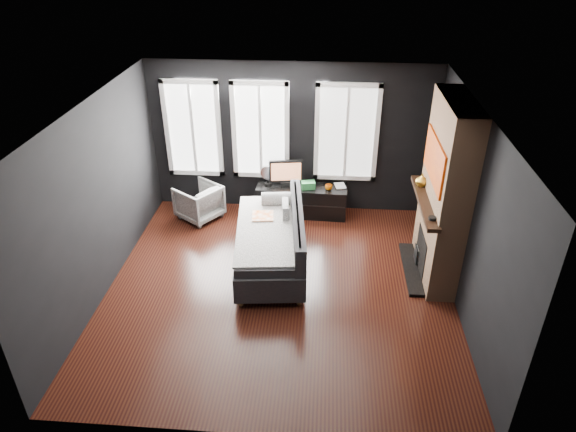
# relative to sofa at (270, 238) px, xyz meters

# --- Properties ---
(floor) EXTENTS (5.00, 5.00, 0.00)m
(floor) POSITION_rel_sofa_xyz_m (0.20, -0.60, -0.48)
(floor) COLOR black
(floor) RESTS_ON ground
(ceiling) EXTENTS (5.00, 5.00, 0.00)m
(ceiling) POSITION_rel_sofa_xyz_m (0.20, -0.60, 2.22)
(ceiling) COLOR white
(ceiling) RESTS_ON ground
(wall_back) EXTENTS (5.00, 0.02, 2.70)m
(wall_back) POSITION_rel_sofa_xyz_m (0.20, 1.90, 0.87)
(wall_back) COLOR black
(wall_back) RESTS_ON ground
(wall_left) EXTENTS (0.02, 5.00, 2.70)m
(wall_left) POSITION_rel_sofa_xyz_m (-2.30, -0.60, 0.87)
(wall_left) COLOR black
(wall_left) RESTS_ON ground
(wall_right) EXTENTS (0.02, 5.00, 2.70)m
(wall_right) POSITION_rel_sofa_xyz_m (2.70, -0.60, 0.87)
(wall_right) COLOR black
(wall_right) RESTS_ON ground
(windows) EXTENTS (4.00, 0.16, 1.76)m
(windows) POSITION_rel_sofa_xyz_m (-0.25, 1.86, 1.90)
(windows) COLOR white
(windows) RESTS_ON wall_back
(fireplace) EXTENTS (0.70, 1.62, 2.70)m
(fireplace) POSITION_rel_sofa_xyz_m (2.50, 0.00, 0.87)
(fireplace) COLOR #93724C
(fireplace) RESTS_ON floor
(sofa) EXTENTS (1.33, 2.31, 0.95)m
(sofa) POSITION_rel_sofa_xyz_m (0.00, 0.00, 0.00)
(sofa) COLOR black
(sofa) RESTS_ON floor
(stripe_pillow) EXTENTS (0.13, 0.40, 0.39)m
(stripe_pillow) POSITION_rel_sofa_xyz_m (0.20, 0.40, 0.21)
(stripe_pillow) COLOR gray
(stripe_pillow) RESTS_ON sofa
(armchair) EXTENTS (0.91, 0.92, 0.70)m
(armchair) POSITION_rel_sofa_xyz_m (-1.43, 1.35, -0.13)
(armchair) COLOR white
(armchair) RESTS_ON floor
(media_console) EXTENTS (1.63, 0.57, 0.55)m
(media_console) POSITION_rel_sofa_xyz_m (0.40, 1.64, -0.20)
(media_console) COLOR black
(media_console) RESTS_ON floor
(monitor) EXTENTS (0.63, 0.21, 0.55)m
(monitor) POSITION_rel_sofa_xyz_m (0.11, 1.67, 0.35)
(monitor) COLOR black
(monitor) RESTS_ON media_console
(desk_fan) EXTENTS (0.31, 0.31, 0.38)m
(desk_fan) POSITION_rel_sofa_xyz_m (-0.21, 1.66, 0.27)
(desk_fan) COLOR #A8A8A8
(desk_fan) RESTS_ON media_console
(mug) EXTENTS (0.15, 0.13, 0.13)m
(mug) POSITION_rel_sofa_xyz_m (0.88, 1.54, 0.14)
(mug) COLOR #C65E06
(mug) RESTS_ON media_console
(book) EXTENTS (0.18, 0.05, 0.25)m
(book) POSITION_rel_sofa_xyz_m (0.99, 1.67, 0.20)
(book) COLOR #C4B49C
(book) RESTS_ON media_console
(storage_box) EXTENTS (0.26, 0.19, 0.13)m
(storage_box) POSITION_rel_sofa_xyz_m (0.51, 1.57, 0.14)
(storage_box) COLOR #28743A
(storage_box) RESTS_ON media_console
(mantel_vase) EXTENTS (0.23, 0.23, 0.19)m
(mantel_vase) POSITION_rel_sofa_xyz_m (2.25, 0.45, 0.85)
(mantel_vase) COLOR gold
(mantel_vase) RESTS_ON fireplace
(mantel_clock) EXTENTS (0.11, 0.11, 0.04)m
(mantel_clock) POSITION_rel_sofa_xyz_m (2.25, -0.55, 0.77)
(mantel_clock) COLOR black
(mantel_clock) RESTS_ON fireplace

